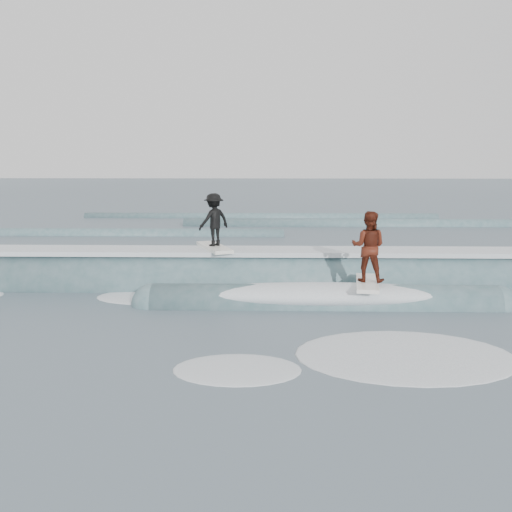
{
  "coord_description": "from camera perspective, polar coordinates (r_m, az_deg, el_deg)",
  "views": [
    {
      "loc": [
        0.38,
        -13.37,
        3.92
      ],
      "look_at": [
        0.0,
        2.35,
        1.1
      ],
      "focal_mm": 40.0,
      "sensor_mm": 36.0,
      "label": 1
    }
  ],
  "objects": [
    {
      "name": "whitewater",
      "position": [
        12.85,
        -1.7,
        -7.61
      ],
      "size": [
        14.92,
        7.4,
        0.1
      ],
      "color": "white",
      "rests_on": "ground"
    },
    {
      "name": "surfer_black",
      "position": [
        16.92,
        -4.22,
        3.34
      ],
      "size": [
        1.28,
        2.06,
        1.66
      ],
      "color": "white",
      "rests_on": "ground"
    },
    {
      "name": "surfer_red",
      "position": [
        14.94,
        11.16,
        0.61
      ],
      "size": [
        1.04,
        2.06,
        1.92
      ],
      "color": "white",
      "rests_on": "ground"
    },
    {
      "name": "far_swells",
      "position": [
        31.28,
        -0.2,
        2.97
      ],
      "size": [
        38.52,
        8.65,
        0.8
      ],
      "color": "#3D6267",
      "rests_on": "ground"
    },
    {
      "name": "ground",
      "position": [
        13.94,
        -0.23,
        -6.16
      ],
      "size": [
        160.0,
        160.0,
        0.0
      ],
      "primitive_type": "plane",
      "color": "#3E4F5A",
      "rests_on": "ground"
    },
    {
      "name": "breaking_wave",
      "position": [
        16.8,
        1.09,
        -3.17
      ],
      "size": [
        22.6,
        3.84,
        2.12
      ],
      "color": "#3D6267",
      "rests_on": "ground"
    }
  ]
}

